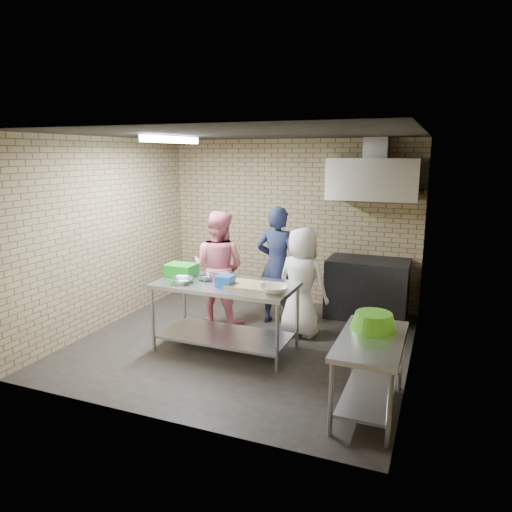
{
  "coord_description": "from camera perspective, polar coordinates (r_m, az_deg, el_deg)",
  "views": [
    {
      "loc": [
        2.35,
        -5.42,
        2.46
      ],
      "look_at": [
        0.1,
        0.2,
        1.15
      ],
      "focal_mm": 33.15,
      "sensor_mm": 36.0,
      "label": 1
    }
  ],
  "objects": [
    {
      "name": "prep_table",
      "position": [
        6.06,
        -3.68,
        -7.29
      ],
      "size": [
        1.76,
        0.88,
        0.88
      ],
      "primitive_type": "cube",
      "color": "#B7BABE",
      "rests_on": "floor"
    },
    {
      "name": "ceiling",
      "position": [
        5.91,
        -1.68,
        14.54
      ],
      "size": [
        4.2,
        4.2,
        0.0
      ],
      "primitive_type": "plane",
      "rotation": [
        3.14,
        0.0,
        0.0
      ],
      "color": "black",
      "rests_on": "ground"
    },
    {
      "name": "mixing_bowl_a",
      "position": [
        5.98,
        -8.91,
        -2.93
      ],
      "size": [
        0.34,
        0.34,
        0.07
      ],
      "primitive_type": "imported",
      "rotation": [
        0.0,
        0.0,
        0.3
      ],
      "color": "silver",
      "rests_on": "prep_table"
    },
    {
      "name": "wall_shelf",
      "position": [
        7.36,
        16.46,
        7.52
      ],
      "size": [
        0.8,
        0.2,
        0.04
      ],
      "primitive_type": "cube",
      "color": "#3F2B19",
      "rests_on": "back_wall"
    },
    {
      "name": "bottle_green",
      "position": [
        7.34,
        17.68,
        8.18
      ],
      "size": [
        0.06,
        0.06,
        0.15
      ],
      "primitive_type": "cylinder",
      "color": "green",
      "rests_on": "wall_shelf"
    },
    {
      "name": "side_counter",
      "position": [
        4.83,
        13.51,
        -13.76
      ],
      "size": [
        0.6,
        1.2,
        0.75
      ],
      "primitive_type": "cube",
      "color": "silver",
      "rests_on": "floor"
    },
    {
      "name": "floor",
      "position": [
        6.4,
        -1.52,
        -10.41
      ],
      "size": [
        4.2,
        4.2,
        0.0
      ],
      "primitive_type": "plane",
      "color": "black",
      "rests_on": "ground"
    },
    {
      "name": "stove",
      "position": [
        7.41,
        13.28,
        -3.84
      ],
      "size": [
        1.2,
        0.7,
        0.9
      ],
      "primitive_type": "cube",
      "color": "black",
      "rests_on": "floor"
    },
    {
      "name": "green_basin",
      "position": [
        4.88,
        13.99,
        -7.62
      ],
      "size": [
        0.46,
        0.46,
        0.17
      ],
      "primitive_type": null,
      "color": "#59C626",
      "rests_on": "side_counter"
    },
    {
      "name": "ceramic_bowl",
      "position": [
        5.52,
        2.16,
        -3.98
      ],
      "size": [
        0.42,
        0.42,
        0.08
      ],
      "primitive_type": "imported",
      "rotation": [
        0.0,
        0.0,
        0.3
      ],
      "color": "beige",
      "rests_on": "prep_table"
    },
    {
      "name": "man_navy",
      "position": [
        6.88,
        2.59,
        -1.16
      ],
      "size": [
        0.64,
        0.42,
        1.74
      ],
      "primitive_type": "imported",
      "rotation": [
        0.0,
        0.0,
        3.15
      ],
      "color": "black",
      "rests_on": "floor"
    },
    {
      "name": "woman_pink",
      "position": [
        6.92,
        -4.55,
        -1.42
      ],
      "size": [
        0.82,
        0.65,
        1.67
      ],
      "primitive_type": "imported",
      "rotation": [
        0.0,
        0.0,
        3.12
      ],
      "color": "pink",
      "rests_on": "floor"
    },
    {
      "name": "hood_duct",
      "position": [
        7.33,
        14.35,
        12.56
      ],
      "size": [
        0.35,
        0.3,
        0.3
      ],
      "primitive_type": "cube",
      "color": "#A5A8AD",
      "rests_on": "back_wall"
    },
    {
      "name": "bottle_red",
      "position": [
        7.38,
        14.56,
        8.5
      ],
      "size": [
        0.07,
        0.07,
        0.18
      ],
      "primitive_type": "cylinder",
      "color": "#B22619",
      "rests_on": "wall_shelf"
    },
    {
      "name": "woman_white",
      "position": [
        6.47,
        5.54,
        -3.14
      ],
      "size": [
        0.82,
        0.63,
        1.5
      ],
      "primitive_type": "imported",
      "rotation": [
        0.0,
        0.0,
        2.91
      ],
      "color": "white",
      "rests_on": "floor"
    },
    {
      "name": "mixing_bowl_b",
      "position": [
        6.09,
        -6.1,
        -2.57
      ],
      "size": [
        0.26,
        0.26,
        0.07
      ],
      "primitive_type": "imported",
      "rotation": [
        0.0,
        0.0,
        0.3
      ],
      "color": "#B9BAC0",
      "rests_on": "prep_table"
    },
    {
      "name": "left_wall",
      "position": [
        7.1,
        -17.38,
        2.66
      ],
      "size": [
        0.06,
        4.0,
        2.7
      ],
      "primitive_type": "cube",
      "color": "#978A5E",
      "rests_on": "ground"
    },
    {
      "name": "front_wall",
      "position": [
        4.29,
        -12.26,
        -3.08
      ],
      "size": [
        4.2,
        0.06,
        2.7
      ],
      "primitive_type": "cube",
      "color": "#978A5E",
      "rests_on": "ground"
    },
    {
      "name": "green_crate",
      "position": [
        6.33,
        -9.01,
        -1.66
      ],
      "size": [
        0.39,
        0.29,
        0.16
      ],
      "primitive_type": "cube",
      "color": "green",
      "rests_on": "prep_table"
    },
    {
      "name": "fluorescent_fixture",
      "position": [
        6.37,
        -10.2,
        13.65
      ],
      "size": [
        0.1,
        1.25,
        0.08
      ],
      "primitive_type": "cube",
      "color": "white",
      "rests_on": "ceiling"
    },
    {
      "name": "blue_tub",
      "position": [
        5.8,
        -3.73,
        -2.97
      ],
      "size": [
        0.2,
        0.2,
        0.13
      ],
      "primitive_type": "cube",
      "color": "blue",
      "rests_on": "prep_table"
    },
    {
      "name": "back_wall",
      "position": [
        7.86,
        4.21,
        4.08
      ],
      "size": [
        4.2,
        0.06,
        2.7
      ],
      "primitive_type": "cube",
      "color": "#978A5E",
      "rests_on": "ground"
    },
    {
      "name": "cutting_board",
      "position": [
        5.77,
        -0.68,
        -3.54
      ],
      "size": [
        0.54,
        0.41,
        0.03
      ],
      "primitive_type": "cube",
      "color": "#D8B97C",
      "rests_on": "prep_table"
    },
    {
      "name": "range_hood",
      "position": [
        7.19,
        13.99,
        9.0
      ],
      "size": [
        1.3,
        0.6,
        0.6
      ],
      "primitive_type": "cube",
      "color": "silver",
      "rests_on": "back_wall"
    },
    {
      "name": "right_wall",
      "position": [
        5.53,
        18.79,
        -0.02
      ],
      "size": [
        0.06,
        4.0,
        2.7
      ],
      "primitive_type": "cube",
      "color": "#978A5E",
      "rests_on": "ground"
    }
  ]
}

